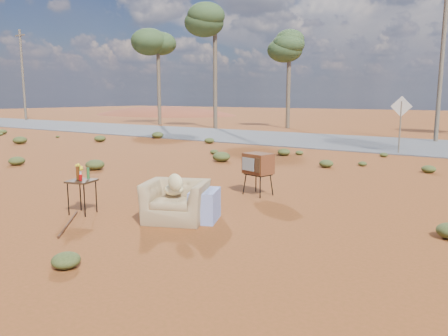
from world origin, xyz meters
The scene contains 14 objects.
ground centered at (0.00, 0.00, 0.00)m, with size 140.00×140.00×0.00m, color brown.
highway centered at (0.00, 15.00, 0.02)m, with size 140.00×7.00×0.04m, color #565659.
dirt_mound centered at (-30.00, 34.00, 0.00)m, with size 26.00×18.00×2.00m, color brown.
armchair centered at (0.39, 0.25, 0.44)m, with size 1.39×1.23×0.94m.
tv_unit centered at (0.52, 2.77, 0.70)m, with size 0.67×0.59×0.94m.
side_table centered at (-1.47, -0.41, 0.66)m, with size 0.55×0.55×0.91m.
rusty_bar centered at (-1.05, -1.04, 0.02)m, with size 0.04×0.04×1.52m, color #522815.
road_sign centered at (1.50, 12.00, 1.50)m, with size 0.78×0.06×2.19m.
eucalyptus_far_left centered at (-18.00, 20.00, 5.94)m, with size 3.20×3.20×7.10m.
eucalyptus_left centered at (-12.00, 19.00, 6.92)m, with size 3.20×3.20×8.10m.
eucalyptus_near_left centered at (-8.00, 22.00, 5.45)m, with size 3.20×3.20×6.60m.
utility_pole_west centered at (-32.00, 17.50, 4.15)m, with size 1.40×0.20×8.00m.
utility_pole_center centered at (2.00, 17.50, 4.15)m, with size 1.40×0.20×8.00m.
scrub_patch centered at (-0.82, 4.41, 0.14)m, with size 17.49×8.07×0.33m.
Camera 1 is at (5.20, -5.56, 2.18)m, focal length 35.00 mm.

